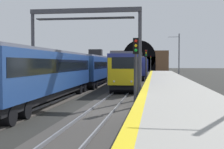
% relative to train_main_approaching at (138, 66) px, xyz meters
% --- Properties ---
extents(ground_plane, '(320.00, 320.00, 0.00)m').
position_rel_train_main_approaching_xyz_m(ground_plane, '(-38.82, 0.00, -2.29)').
color(ground_plane, black).
extents(platform_right, '(112.00, 4.94, 1.06)m').
position_rel_train_main_approaching_xyz_m(platform_right, '(-38.82, -4.63, -1.76)').
color(platform_right, '#9E9B93').
rests_on(platform_right, ground_plane).
extents(platform_right_edge_strip, '(112.00, 0.50, 0.01)m').
position_rel_train_main_approaching_xyz_m(platform_right_edge_strip, '(-38.82, -2.41, -1.23)').
color(platform_right_edge_strip, yellow).
rests_on(platform_right_edge_strip, platform_right).
extents(track_main_line, '(160.00, 3.19, 0.21)m').
position_rel_train_main_approaching_xyz_m(track_main_line, '(-38.82, 0.00, -2.25)').
color(track_main_line, '#383533').
rests_on(track_main_line, ground_plane).
extents(track_adjacent_line, '(160.00, 2.77, 0.21)m').
position_rel_train_main_approaching_xyz_m(track_adjacent_line, '(-38.82, 4.86, -2.25)').
color(track_adjacent_line, '#423D38').
rests_on(track_adjacent_line, ground_plane).
extents(train_main_approaching, '(59.29, 3.39, 4.92)m').
position_rel_train_main_approaching_xyz_m(train_main_approaching, '(0.00, 0.00, 0.00)').
color(train_main_approaching, navy).
rests_on(train_main_approaching, ground_plane).
extents(train_adjacent_platform, '(57.36, 3.23, 4.79)m').
position_rel_train_main_approaching_xyz_m(train_adjacent_platform, '(-16.07, 4.86, -0.05)').
color(train_adjacent_platform, '#264C99').
rests_on(train_adjacent_platform, ground_plane).
extents(railway_signal_near, '(0.39, 0.38, 4.58)m').
position_rel_train_main_approaching_xyz_m(railway_signal_near, '(-36.93, -1.89, 0.51)').
color(railway_signal_near, '#38383D').
rests_on(railway_signal_near, ground_plane).
extents(railway_signal_mid, '(0.39, 0.38, 4.90)m').
position_rel_train_main_approaching_xyz_m(railway_signal_mid, '(-12.77, -1.89, 0.69)').
color(railway_signal_mid, '#38383D').
rests_on(railway_signal_mid, ground_plane).
extents(railway_signal_far, '(0.39, 0.38, 5.19)m').
position_rel_train_main_approaching_xyz_m(railway_signal_far, '(40.11, -1.89, 0.85)').
color(railway_signal_far, '#38383D').
rests_on(railway_signal_far, ground_plane).
extents(overhead_signal_gantry, '(0.70, 9.05, 7.31)m').
position_rel_train_main_approaching_xyz_m(overhead_signal_gantry, '(-32.92, 2.43, 3.25)').
color(overhead_signal_gantry, '#3F3F47').
rests_on(overhead_signal_gantry, ground_plane).
extents(tunnel_portal, '(2.76, 21.06, 11.79)m').
position_rel_train_main_approaching_xyz_m(tunnel_portal, '(54.18, 2.43, 1.45)').
color(tunnel_portal, brown).
rests_on(tunnel_portal, ground_plane).
extents(catenary_mast_near, '(0.22, 2.08, 8.29)m').
position_rel_train_main_approaching_xyz_m(catenary_mast_near, '(-0.25, -7.47, 1.96)').
color(catenary_mast_near, '#595B60').
rests_on(catenary_mast_near, ground_plane).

